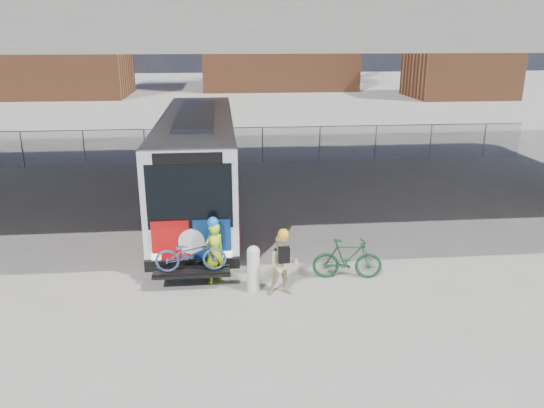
{
  "coord_description": "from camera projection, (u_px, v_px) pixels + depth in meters",
  "views": [
    {
      "loc": [
        -1.13,
        -14.99,
        6.37
      ],
      "look_at": [
        0.31,
        -0.19,
        1.6
      ],
      "focal_mm": 35.0,
      "sensor_mm": 36.0,
      "label": 1
    }
  ],
  "objects": [
    {
      "name": "bus",
      "position": [
        198.0,
        155.0,
        19.57
      ],
      "size": [
        2.67,
        12.9,
        3.69
      ],
      "color": "silver",
      "rests_on": "ground"
    },
    {
      "name": "cyclist_hivis",
      "position": [
        214.0,
        251.0,
        14.01
      ],
      "size": [
        0.74,
        0.69,
        1.86
      ],
      "rotation": [
        0.0,
        0.0,
        3.77
      ],
      "color": "#C6F219",
      "rests_on": "ground"
    },
    {
      "name": "ground",
      "position": [
        261.0,
        252.0,
        16.25
      ],
      "size": [
        160.0,
        160.0,
        0.0
      ],
      "primitive_type": "plane",
      "color": "#9E9991",
      "rests_on": "ground"
    },
    {
      "name": "brick_buildings",
      "position": [
        239.0,
        43.0,
        60.42
      ],
      "size": [
        54.0,
        22.0,
        12.0
      ],
      "color": "brown",
      "rests_on": "ground"
    },
    {
      "name": "overpass",
      "position": [
        251.0,
        29.0,
        18.04
      ],
      "size": [
        40.0,
        16.0,
        7.95
      ],
      "color": "#605E59",
      "rests_on": "ground"
    },
    {
      "name": "chainlink_fence",
      "position": [
        243.0,
        135.0,
        27.19
      ],
      "size": [
        30.0,
        0.06,
        30.0
      ],
      "color": "gray",
      "rests_on": "ground"
    },
    {
      "name": "cyclist_tan",
      "position": [
        283.0,
        264.0,
        13.35
      ],
      "size": [
        0.81,
        0.65,
        1.79
      ],
      "rotation": [
        0.0,
        0.0,
        0.04
      ],
      "color": "#CDBC83",
      "rests_on": "ground"
    },
    {
      "name": "bollard",
      "position": [
        254.0,
        267.0,
        13.59
      ],
      "size": [
        0.33,
        0.33,
        1.27
      ],
      "color": "silver",
      "rests_on": "ground"
    },
    {
      "name": "bike_parked",
      "position": [
        347.0,
        259.0,
        14.36
      ],
      "size": [
        1.93,
        0.75,
        1.13
      ],
      "primitive_type": "imported",
      "rotation": [
        0.0,
        0.0,
        1.46
      ],
      "color": "#164526",
      "rests_on": "ground"
    }
  ]
}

